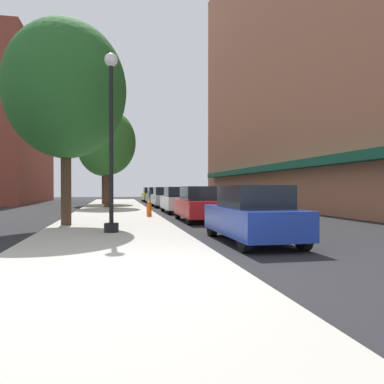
% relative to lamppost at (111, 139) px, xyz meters
% --- Properties ---
extents(ground_plane, '(90.00, 90.00, 0.00)m').
position_rel_lamppost_xyz_m(ground_plane, '(4.01, 11.61, -3.20)').
color(ground_plane, '#232326').
extents(sidewalk_slab, '(4.80, 50.00, 0.12)m').
position_rel_lamppost_xyz_m(sidewalk_slab, '(0.01, 12.61, -3.14)').
color(sidewalk_slab, '#B7B2A8').
rests_on(sidewalk_slab, ground).
extents(building_right_brick, '(6.80, 40.00, 25.94)m').
position_rel_lamppost_xyz_m(building_right_brick, '(15.00, 15.61, 9.74)').
color(building_right_brick, '#9E6047').
rests_on(building_right_brick, ground).
extents(building_far_background, '(6.80, 18.00, 16.13)m').
position_rel_lamppost_xyz_m(building_far_background, '(-11.00, 30.61, 4.84)').
color(building_far_background, brown).
rests_on(building_far_background, ground).
extents(lamppost, '(0.48, 0.48, 5.90)m').
position_rel_lamppost_xyz_m(lamppost, '(0.00, 0.00, 0.00)').
color(lamppost, black).
rests_on(lamppost, sidewalk_slab).
extents(fire_hydrant, '(0.33, 0.26, 0.79)m').
position_rel_lamppost_xyz_m(fire_hydrant, '(1.82, 6.78, -2.68)').
color(fire_hydrant, '#E05614').
rests_on(fire_hydrant, sidewalk_slab).
extents(parking_meter_near, '(0.14, 0.09, 1.31)m').
position_rel_lamppost_xyz_m(parking_meter_near, '(2.06, 9.17, -2.25)').
color(parking_meter_near, slate).
rests_on(parking_meter_near, sidewalk_slab).
extents(tree_near, '(4.44, 4.44, 7.55)m').
position_rel_lamppost_xyz_m(tree_near, '(-0.58, 16.95, 1.90)').
color(tree_near, '#422D1E').
rests_on(tree_near, sidewalk_slab).
extents(tree_mid, '(4.83, 4.83, 8.14)m').
position_rel_lamppost_xyz_m(tree_mid, '(-1.00, 23.44, 2.26)').
color(tree_mid, '#422D1E').
rests_on(tree_mid, sidewalk_slab).
extents(tree_far, '(4.71, 4.71, 8.05)m').
position_rel_lamppost_xyz_m(tree_far, '(-1.78, 2.81, 2.24)').
color(tree_far, '#422D1E').
rests_on(tree_far, sidewalk_slab).
extents(car_blue, '(1.80, 4.30, 1.66)m').
position_rel_lamppost_xyz_m(car_blue, '(4.01, -2.43, -2.39)').
color(car_blue, black).
rests_on(car_blue, ground).
extents(car_red, '(1.80, 4.30, 1.66)m').
position_rel_lamppost_xyz_m(car_red, '(4.01, 4.64, -2.39)').
color(car_red, black).
rests_on(car_red, ground).
extents(car_white, '(1.80, 4.30, 1.66)m').
position_rel_lamppost_xyz_m(car_white, '(4.01, 10.99, -2.39)').
color(car_white, black).
rests_on(car_white, ground).
extents(car_silver, '(1.80, 4.30, 1.66)m').
position_rel_lamppost_xyz_m(car_silver, '(4.01, 18.35, -2.39)').
color(car_silver, black).
rests_on(car_silver, ground).
extents(car_green, '(1.80, 4.30, 1.66)m').
position_rel_lamppost_xyz_m(car_green, '(4.01, 24.40, -2.39)').
color(car_green, black).
rests_on(car_green, ground).
extents(car_yellow, '(1.80, 4.30, 1.66)m').
position_rel_lamppost_xyz_m(car_yellow, '(4.01, 30.87, -2.39)').
color(car_yellow, black).
rests_on(car_yellow, ground).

